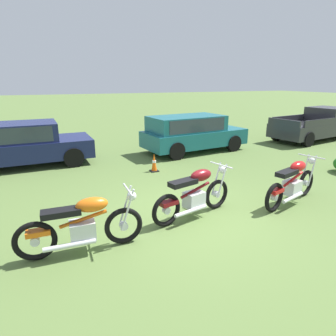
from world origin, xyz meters
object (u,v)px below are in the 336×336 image
(motorcycle_orange, at_px, (82,225))
(car_navy, at_px, (24,142))
(motorcycle_red, at_px, (293,183))
(pickup_truck_charcoal, at_px, (320,123))
(motorcycle_maroon, at_px, (194,194))
(traffic_cone, at_px, (154,163))
(car_teal, at_px, (191,131))

(motorcycle_orange, distance_m, car_navy, 6.11)
(motorcycle_red, xyz_separation_m, pickup_truck_charcoal, (7.16, 5.35, 0.26))
(motorcycle_maroon, xyz_separation_m, car_navy, (-3.31, 5.60, 0.30))
(traffic_cone, bearing_deg, motorcycle_maroon, -96.44)
(motorcycle_maroon, height_order, traffic_cone, motorcycle_maroon)
(motorcycle_maroon, xyz_separation_m, traffic_cone, (0.37, 3.29, -0.23))
(car_teal, distance_m, traffic_cone, 3.02)
(motorcycle_red, bearing_deg, motorcycle_maroon, 156.91)
(pickup_truck_charcoal, xyz_separation_m, traffic_cone, (-9.18, -1.78, -0.49))
(pickup_truck_charcoal, bearing_deg, traffic_cone, -177.33)
(motorcycle_orange, bearing_deg, car_teal, 51.15)
(motorcycle_orange, bearing_deg, traffic_cone, 56.78)
(traffic_cone, bearing_deg, motorcycle_red, -60.42)
(motorcycle_maroon, bearing_deg, car_teal, 49.39)
(car_navy, height_order, car_teal, same)
(motorcycle_maroon, distance_m, traffic_cone, 3.32)
(car_navy, height_order, traffic_cone, car_navy)
(motorcycle_orange, relative_size, car_navy, 0.50)
(motorcycle_maroon, bearing_deg, traffic_cone, 69.89)
(motorcycle_orange, relative_size, motorcycle_maroon, 1.03)
(car_navy, bearing_deg, pickup_truck_charcoal, -3.72)
(motorcycle_maroon, distance_m, car_navy, 6.51)
(motorcycle_red, bearing_deg, car_teal, 70.82)
(car_teal, xyz_separation_m, traffic_cone, (-2.27, -1.91, -0.57))
(car_navy, xyz_separation_m, traffic_cone, (3.68, -2.30, -0.53))
(motorcycle_maroon, bearing_deg, pickup_truck_charcoal, 14.30)
(motorcycle_orange, relative_size, car_teal, 0.49)
(traffic_cone, bearing_deg, car_navy, 147.98)
(motorcycle_red, height_order, car_teal, car_teal)
(motorcycle_maroon, height_order, car_navy, car_navy)
(motorcycle_red, xyz_separation_m, traffic_cone, (-2.02, 3.57, -0.22))
(car_navy, xyz_separation_m, pickup_truck_charcoal, (12.86, -0.52, -0.05))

